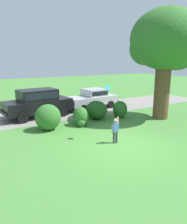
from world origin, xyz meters
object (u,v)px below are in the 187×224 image
parked_sedan (92,98)px  frisbee (108,88)px  child_thrower (115,129)px  oak_tree_large (166,44)px  parked_suv (38,102)px

parked_sedan → frisbee: (-3.01, -6.38, 1.71)m
parked_sedan → child_thrower: size_ratio=3.50×
child_thrower → frisbee: size_ratio=4.23×
oak_tree_large → frisbee: (-5.48, -1.35, -2.29)m
parked_sedan → frisbee: 7.26m
parked_suv → child_thrower: parked_suv is taller
child_thrower → frisbee: 1.99m
parked_sedan → frisbee: size_ratio=14.83×
child_thrower → frisbee: (0.05, 0.74, 1.84)m
oak_tree_large → frisbee: oak_tree_large is taller
frisbee → parked_suv: bearing=105.6°
parked_sedan → frisbee: bearing=-115.2°
oak_tree_large → parked_suv: oak_tree_large is taller
oak_tree_large → parked_suv: (-7.12, 4.54, -3.77)m
parked_sedan → child_thrower: bearing=-113.2°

